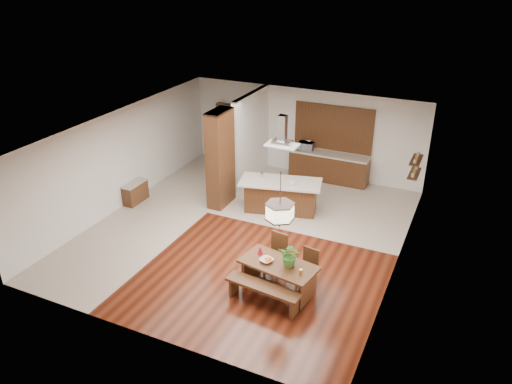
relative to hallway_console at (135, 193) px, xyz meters
The scene contains 25 objects.
room_shell 4.20m from the hallway_console, ahead, with size 9.00×9.04×2.92m.
tile_hallway 1.12m from the hallway_console, 10.68° to the right, with size 2.50×9.00×0.01m, color #BBAD9C.
tile_kitchen 5.57m from the hallway_console, 24.44° to the left, with size 5.50×4.00×0.01m, color #BBAD9C.
soffit_band 4.60m from the hallway_console, ahead, with size 8.00×9.00×0.02m, color #412510.
partition_pier 2.85m from the hallway_console, 22.54° to the left, with size 0.45×1.00×2.90m, color #311B0D.
partition_stub 4.09m from the hallway_console, 52.14° to the left, with size 0.18×2.40×2.90m, color silver.
hallway_console is the anchor object (origin of this frame).
hallway_doorway 4.41m from the hallway_console, 75.20° to the left, with size 1.10×0.20×2.10m, color #311B0D.
rear_counter 6.26m from the hallway_console, 39.75° to the left, with size 2.60×0.62×0.95m.
kitchen_window 6.58m from the hallway_console, 41.53° to the left, with size 2.60×0.08×1.50m, color #985E2D.
shelf_lower 8.12m from the hallway_console, 17.35° to the left, with size 0.26×0.90×0.04m, color #311B0D.
shelf_upper 8.18m from the hallway_console, 17.35° to the left, with size 0.26×0.90×0.04m, color #311B0D.
dining_table 6.04m from the hallway_console, 21.83° to the right, with size 1.81×1.12×0.70m.
dining_bench 6.20m from the hallway_console, 27.36° to the right, with size 1.70×0.37×0.48m, color #311B0D, non-canonical shape.
dining_chair_left 5.54m from the hallway_console, 17.51° to the right, with size 0.44×0.44×1.00m, color #311B0D, non-canonical shape.
dining_chair_right 6.37m from the hallway_console, 16.48° to the right, with size 0.39×0.39×0.89m, color #311B0D, non-canonical shape.
pendant_lantern 6.34m from the hallway_console, 21.83° to the right, with size 0.64×0.64×1.31m, color #F6E7BC, non-canonical shape.
foliage_plant 6.30m from the hallway_console, 20.72° to the right, with size 0.49×0.42×0.54m, color #397527.
fruit_bowl 5.82m from the hallway_console, 23.23° to the right, with size 0.29×0.29×0.07m, color beige.
napkin_cone 5.50m from the hallway_console, 22.10° to the right, with size 0.13×0.13×0.20m, color #A20B1B.
gold_ornament 6.64m from the hallway_console, 21.29° to the right, with size 0.08×0.08×0.11m, color gold.
kitchen_island 4.40m from the hallway_console, 17.44° to the left, with size 2.49×1.53×0.96m.
range_hood 4.90m from the hallway_console, 17.49° to the left, with size 0.90×0.55×0.87m, color silver, non-canonical shape.
island_cup 4.79m from the hallway_console, 14.52° to the left, with size 0.13×0.13×0.10m, color white.
microwave 5.68m from the hallway_console, 44.81° to the left, with size 0.49×0.33×0.27m, color #B8BABF.
Camera 1 is at (5.19, -10.56, 6.85)m, focal length 35.00 mm.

